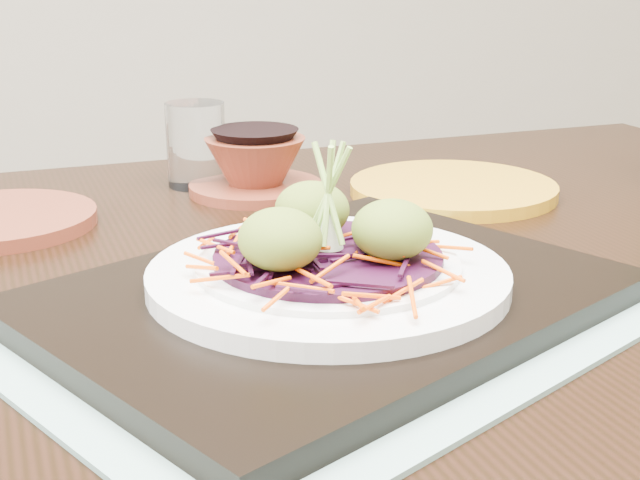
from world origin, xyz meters
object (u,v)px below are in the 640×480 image
object	(u,v)px
water_glass	(196,145)
terracotta_bowl_set	(255,168)
white_plate	(328,274)
serving_tray	(328,297)
yellow_plate	(453,188)
dining_table	(301,400)

from	to	relation	value
water_glass	terracotta_bowl_set	world-z (taller)	water_glass
white_plate	water_glass	distance (m)	0.38
serving_tray	terracotta_bowl_set	distance (m)	0.34
water_glass	yellow_plate	size ratio (longest dim) A/B	0.42
dining_table	terracotta_bowl_set	world-z (taller)	terracotta_bowl_set
dining_table	serving_tray	size ratio (longest dim) A/B	3.64
white_plate	water_glass	xyz separation A→B (m)	(-0.03, 0.38, 0.02)
terracotta_bowl_set	water_glass	bearing A→B (deg)	138.84
dining_table	terracotta_bowl_set	size ratio (longest dim) A/B	8.69
white_plate	yellow_plate	distance (m)	0.35
dining_table	yellow_plate	bearing A→B (deg)	36.82
terracotta_bowl_set	serving_tray	bearing A→B (deg)	-93.48
terracotta_bowl_set	dining_table	bearing A→B (deg)	-94.22
serving_tray	white_plate	distance (m)	0.02
dining_table	terracotta_bowl_set	xyz separation A→B (m)	(0.02, 0.25, 0.13)
white_plate	serving_tray	bearing A→B (deg)	135.00
dining_table	water_glass	distance (m)	0.34
yellow_plate	serving_tray	bearing A→B (deg)	-128.41
serving_tray	white_plate	xyz separation A→B (m)	(0.00, -0.00, 0.02)
water_glass	yellow_plate	bearing A→B (deg)	-23.91
white_plate	yellow_plate	size ratio (longest dim) A/B	1.16
terracotta_bowl_set	yellow_plate	distance (m)	0.21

